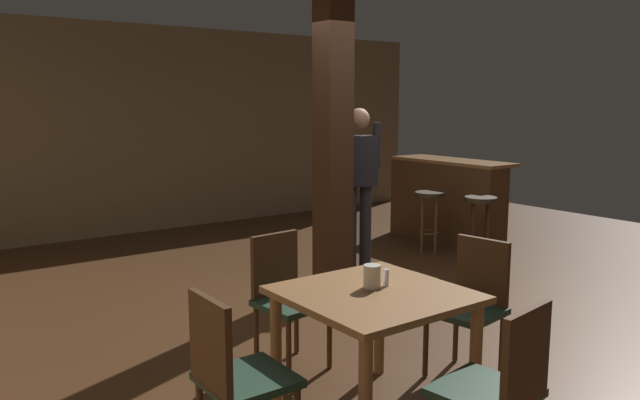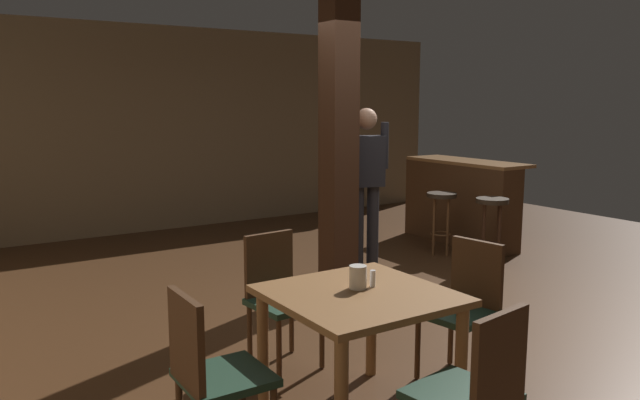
{
  "view_description": "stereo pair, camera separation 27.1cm",
  "coord_description": "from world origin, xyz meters",
  "px_view_note": "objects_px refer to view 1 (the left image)",
  "views": [
    {
      "loc": [
        -3.77,
        -3.8,
        1.79
      ],
      "look_at": [
        -0.88,
        0.15,
        1.01
      ],
      "focal_mm": 35.0,
      "sensor_mm": 36.0,
      "label": 1
    },
    {
      "loc": [
        -3.54,
        -3.95,
        1.79
      ],
      "look_at": [
        -0.88,
        0.15,
        1.01
      ],
      "focal_mm": 35.0,
      "sensor_mm": 36.0,
      "label": 2
    }
  ],
  "objects_px": {
    "standing_person": "(358,181)",
    "bar_stool_mid": "(429,207)",
    "salt_shaker": "(386,278)",
    "napkin_cup": "(372,276)",
    "dining_table": "(374,312)",
    "chair_south": "(500,386)",
    "chair_west": "(233,372)",
    "bar_counter": "(446,200)",
    "bar_stool_near": "(480,214)",
    "chair_east": "(472,300)",
    "chair_north": "(285,293)"
  },
  "relations": [
    {
      "from": "chair_west",
      "to": "bar_stool_near",
      "type": "relative_size",
      "value": 1.18
    },
    {
      "from": "bar_stool_mid",
      "to": "chair_east",
      "type": "bearing_deg",
      "value": -131.29
    },
    {
      "from": "bar_stool_mid",
      "to": "bar_counter",
      "type": "bearing_deg",
      "value": 26.34
    },
    {
      "from": "dining_table",
      "to": "bar_counter",
      "type": "relative_size",
      "value": 0.57
    },
    {
      "from": "napkin_cup",
      "to": "standing_person",
      "type": "height_order",
      "value": "standing_person"
    },
    {
      "from": "napkin_cup",
      "to": "chair_west",
      "type": "bearing_deg",
      "value": -175.34
    },
    {
      "from": "dining_table",
      "to": "salt_shaker",
      "type": "relative_size",
      "value": 9.66
    },
    {
      "from": "napkin_cup",
      "to": "bar_stool_near",
      "type": "height_order",
      "value": "napkin_cup"
    },
    {
      "from": "dining_table",
      "to": "chair_west",
      "type": "height_order",
      "value": "chair_west"
    },
    {
      "from": "standing_person",
      "to": "bar_stool_near",
      "type": "distance_m",
      "value": 1.53
    },
    {
      "from": "dining_table",
      "to": "chair_south",
      "type": "distance_m",
      "value": 0.87
    },
    {
      "from": "bar_stool_mid",
      "to": "chair_north",
      "type": "bearing_deg",
      "value": -151.75
    },
    {
      "from": "dining_table",
      "to": "bar_stool_mid",
      "type": "bearing_deg",
      "value": 39.59
    },
    {
      "from": "dining_table",
      "to": "salt_shaker",
      "type": "distance_m",
      "value": 0.21
    },
    {
      "from": "standing_person",
      "to": "bar_stool_mid",
      "type": "distance_m",
      "value": 1.47
    },
    {
      "from": "chair_east",
      "to": "standing_person",
      "type": "bearing_deg",
      "value": 68.77
    },
    {
      "from": "napkin_cup",
      "to": "bar_stool_near",
      "type": "bearing_deg",
      "value": 29.85
    },
    {
      "from": "dining_table",
      "to": "napkin_cup",
      "type": "distance_m",
      "value": 0.2
    },
    {
      "from": "standing_person",
      "to": "bar_stool_near",
      "type": "height_order",
      "value": "standing_person"
    },
    {
      "from": "chair_north",
      "to": "bar_counter",
      "type": "xyz_separation_m",
      "value": [
        3.73,
        1.98,
        0.03
      ]
    },
    {
      "from": "napkin_cup",
      "to": "chair_east",
      "type": "bearing_deg",
      "value": -1.64
    },
    {
      "from": "dining_table",
      "to": "chair_east",
      "type": "height_order",
      "value": "chair_east"
    },
    {
      "from": "chair_west",
      "to": "standing_person",
      "type": "xyz_separation_m",
      "value": [
        2.63,
        2.24,
        0.5
      ]
    },
    {
      "from": "dining_table",
      "to": "standing_person",
      "type": "relative_size",
      "value": 0.55
    },
    {
      "from": "salt_shaker",
      "to": "bar_stool_mid",
      "type": "bearing_deg",
      "value": 40.3
    },
    {
      "from": "dining_table",
      "to": "napkin_cup",
      "type": "xyz_separation_m",
      "value": [
        0.03,
        0.06,
        0.19
      ]
    },
    {
      "from": "chair_north",
      "to": "bar_counter",
      "type": "bearing_deg",
      "value": 27.93
    },
    {
      "from": "salt_shaker",
      "to": "napkin_cup",
      "type": "bearing_deg",
      "value": 168.61
    },
    {
      "from": "chair_north",
      "to": "chair_east",
      "type": "distance_m",
      "value": 1.23
    },
    {
      "from": "dining_table",
      "to": "bar_counter",
      "type": "bearing_deg",
      "value": 37.64
    },
    {
      "from": "chair_south",
      "to": "bar_counter",
      "type": "xyz_separation_m",
      "value": [
        3.69,
        3.72,
        0.03
      ]
    },
    {
      "from": "chair_east",
      "to": "bar_stool_mid",
      "type": "relative_size",
      "value": 1.22
    },
    {
      "from": "chair_west",
      "to": "dining_table",
      "type": "bearing_deg",
      "value": 1.15
    },
    {
      "from": "salt_shaker",
      "to": "bar_stool_near",
      "type": "relative_size",
      "value": 0.13
    },
    {
      "from": "chair_west",
      "to": "bar_counter",
      "type": "bearing_deg",
      "value": 31.95
    },
    {
      "from": "salt_shaker",
      "to": "bar_stool_near",
      "type": "height_order",
      "value": "salt_shaker"
    },
    {
      "from": "chair_south",
      "to": "bar_stool_near",
      "type": "distance_m",
      "value": 4.14
    },
    {
      "from": "chair_west",
      "to": "chair_south",
      "type": "bearing_deg",
      "value": -42.73
    },
    {
      "from": "bar_stool_mid",
      "to": "napkin_cup",
      "type": "bearing_deg",
      "value": -140.77
    },
    {
      "from": "chair_east",
      "to": "bar_stool_mid",
      "type": "bearing_deg",
      "value": 48.71
    },
    {
      "from": "bar_counter",
      "to": "chair_east",
      "type": "bearing_deg",
      "value": -135.07
    },
    {
      "from": "dining_table",
      "to": "bar_stool_near",
      "type": "xyz_separation_m",
      "value": [
        3.14,
        1.84,
        -0.05
      ]
    },
    {
      "from": "bar_counter",
      "to": "bar_stool_near",
      "type": "bearing_deg",
      "value": -118.91
    },
    {
      "from": "salt_shaker",
      "to": "bar_counter",
      "type": "relative_size",
      "value": 0.06
    },
    {
      "from": "dining_table",
      "to": "chair_west",
      "type": "distance_m",
      "value": 0.91
    },
    {
      "from": "bar_stool_near",
      "to": "chair_west",
      "type": "bearing_deg",
      "value": -155.31
    },
    {
      "from": "bar_stool_near",
      "to": "bar_stool_mid",
      "type": "xyz_separation_m",
      "value": [
        -0.06,
        0.7,
        -0.02
      ]
    },
    {
      "from": "chair_west",
      "to": "bar_stool_near",
      "type": "bearing_deg",
      "value": 24.69
    },
    {
      "from": "chair_west",
      "to": "napkin_cup",
      "type": "height_order",
      "value": "chair_west"
    },
    {
      "from": "bar_counter",
      "to": "bar_stool_near",
      "type": "height_order",
      "value": "bar_counter"
    }
  ]
}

